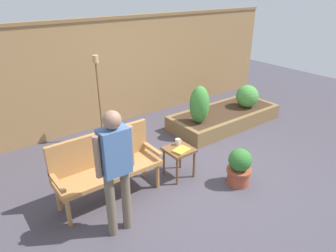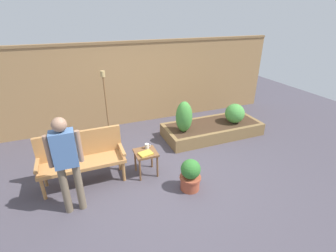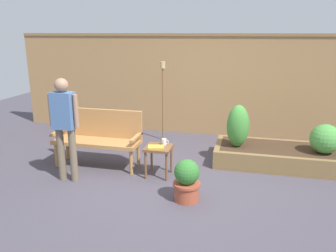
% 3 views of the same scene
% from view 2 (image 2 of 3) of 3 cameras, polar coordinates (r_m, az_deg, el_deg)
% --- Properties ---
extents(ground_plane, '(14.00, 14.00, 0.00)m').
position_cam_2_polar(ground_plane, '(4.72, -1.00, -11.23)').
color(ground_plane, '#47424C').
extents(fence_back, '(8.40, 0.14, 2.16)m').
position_cam_2_polar(fence_back, '(6.53, -9.31, 9.70)').
color(fence_back, '#A37A4C').
rests_on(fence_back, ground_plane).
extents(garden_bench, '(1.44, 0.48, 0.94)m').
position_cam_2_polar(garden_bench, '(4.54, -19.61, -6.30)').
color(garden_bench, '#B77F47').
rests_on(garden_bench, ground_plane).
extents(side_table, '(0.40, 0.40, 0.48)m').
position_cam_2_polar(side_table, '(4.54, -5.21, -6.93)').
color(side_table, brown).
rests_on(side_table, ground_plane).
extents(cup_on_table, '(0.11, 0.08, 0.10)m').
position_cam_2_polar(cup_on_table, '(4.57, -4.92, -4.71)').
color(cup_on_table, silver).
rests_on(cup_on_table, side_table).
extents(book_on_table, '(0.27, 0.22, 0.03)m').
position_cam_2_polar(book_on_table, '(4.42, -5.24, -6.44)').
color(book_on_table, gold).
rests_on(book_on_table, side_table).
extents(potted_boxwood, '(0.37, 0.37, 0.58)m').
position_cam_2_polar(potted_boxwood, '(4.24, 5.26, -11.29)').
color(potted_boxwood, '#A84C33').
rests_on(potted_boxwood, ground_plane).
extents(raised_planter_bed, '(2.40, 1.00, 0.30)m').
position_cam_2_polar(raised_planter_bed, '(6.15, 10.27, -0.75)').
color(raised_planter_bed, olive).
rests_on(raised_planter_bed, ground_plane).
extents(shrub_near_bench, '(0.37, 0.37, 0.72)m').
position_cam_2_polar(shrub_near_bench, '(5.48, 3.77, 2.14)').
color(shrub_near_bench, brown).
rests_on(shrub_near_bench, raised_planter_bed).
extents(shrub_far_corner, '(0.48, 0.48, 0.48)m').
position_cam_2_polar(shrub_far_corner, '(6.20, 15.35, 2.87)').
color(shrub_far_corner, brown).
rests_on(shrub_far_corner, raised_planter_bed).
extents(tiki_torch, '(0.10, 0.10, 1.62)m').
position_cam_2_polar(tiki_torch, '(5.80, -14.57, 7.51)').
color(tiki_torch, brown).
rests_on(tiki_torch, ground_plane).
extents(person_by_bench, '(0.47, 0.20, 1.56)m').
position_cam_2_polar(person_by_bench, '(3.74, -22.73, -7.05)').
color(person_by_bench, '#70604C').
rests_on(person_by_bench, ground_plane).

